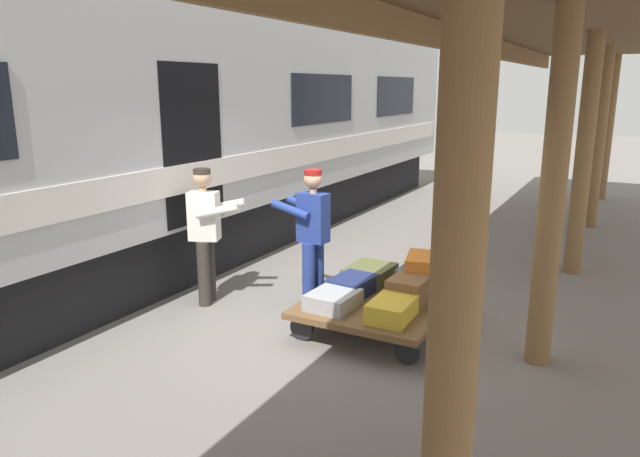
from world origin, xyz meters
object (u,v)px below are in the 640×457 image
(suitcase_gray_aluminum, at_px, (333,300))
(porter_in_overalls, at_px, (312,233))
(suitcase_slate_roller, at_px, (423,279))
(luggage_cart, at_px, (379,303))
(suitcase_brown_leather, at_px, (408,291))
(suitcase_orange_carryall, at_px, (426,262))
(porter_by_door, at_px, (206,231))
(train_car, at_px, (108,132))
(suitcase_yellow_case, at_px, (392,310))
(suitcase_olive_duffel, at_px, (370,274))
(suitcase_navy_fabric, at_px, (353,285))

(suitcase_gray_aluminum, bearing_deg, porter_in_overalls, -47.76)
(suitcase_slate_roller, bearing_deg, luggage_cart, 55.54)
(suitcase_brown_leather, distance_m, suitcase_orange_carryall, 0.53)
(porter_in_overalls, bearing_deg, porter_by_door, 24.89)
(suitcase_orange_carryall, bearing_deg, train_car, 6.77)
(suitcase_yellow_case, bearing_deg, suitcase_olive_duffel, -55.54)
(suitcase_slate_roller, distance_m, suitcase_orange_carryall, 0.22)
(suitcase_gray_aluminum, bearing_deg, suitcase_olive_duffel, -90.00)
(suitcase_gray_aluminum, xyz_separation_m, suitcase_yellow_case, (-0.67, -0.00, 0.01))
(train_car, bearing_deg, suitcase_slate_roller, -173.15)
(suitcase_slate_roller, distance_m, suitcase_olive_duffel, 0.67)
(suitcase_yellow_case, relative_size, suitcase_orange_carryall, 1.00)
(suitcase_olive_duffel, distance_m, suitcase_orange_carryall, 0.75)
(suitcase_yellow_case, bearing_deg, suitcase_gray_aluminum, 0.00)
(train_car, height_order, suitcase_orange_carryall, train_car)
(suitcase_orange_carryall, bearing_deg, suitcase_olive_duffel, -0.24)
(suitcase_slate_roller, relative_size, porter_by_door, 0.34)
(train_car, relative_size, suitcase_orange_carryall, 35.60)
(suitcase_slate_roller, distance_m, porter_in_overalls, 1.44)
(suitcase_brown_leather, height_order, suitcase_olive_duffel, suitcase_brown_leather)
(luggage_cart, height_order, suitcase_slate_roller, suitcase_slate_roller)
(suitcase_brown_leather, relative_size, suitcase_olive_duffel, 0.71)
(luggage_cart, xyz_separation_m, suitcase_navy_fabric, (0.34, -0.00, 0.15))
(porter_in_overalls, height_order, porter_by_door, same)
(train_car, distance_m, porter_by_door, 2.18)
(suitcase_brown_leather, relative_size, porter_in_overalls, 0.26)
(suitcase_orange_carryall, height_order, porter_in_overalls, porter_in_overalls)
(suitcase_olive_duffel, height_order, suitcase_orange_carryall, suitcase_orange_carryall)
(suitcase_gray_aluminum, bearing_deg, suitcase_orange_carryall, -125.69)
(porter_by_door, bearing_deg, suitcase_brown_leather, -173.49)
(train_car, height_order, suitcase_navy_fabric, train_car)
(suitcase_brown_leather, relative_size, suitcase_slate_roller, 0.78)
(train_car, xyz_separation_m, porter_by_door, (-1.85, 0.25, -1.14))
(suitcase_navy_fabric, bearing_deg, suitcase_yellow_case, 143.93)
(luggage_cart, relative_size, porter_in_overalls, 1.05)
(luggage_cart, distance_m, suitcase_olive_duffel, 0.61)
(suitcase_brown_leather, bearing_deg, train_car, 0.49)
(luggage_cart, bearing_deg, suitcase_navy_fabric, -0.00)
(suitcase_olive_duffel, relative_size, porter_by_door, 0.37)
(suitcase_slate_roller, xyz_separation_m, porter_by_door, (2.54, 0.78, 0.44))
(train_car, height_order, porter_by_door, train_car)
(suitcase_gray_aluminum, distance_m, suitcase_orange_carryall, 1.23)
(suitcase_navy_fabric, distance_m, suitcase_gray_aluminum, 0.49)
(suitcase_gray_aluminum, distance_m, porter_by_door, 1.94)
(suitcase_navy_fabric, xyz_separation_m, suitcase_slate_roller, (-0.67, -0.49, 0.04))
(suitcase_brown_leather, distance_m, suitcase_yellow_case, 0.49)
(porter_in_overalls, bearing_deg, suitcase_slate_roller, -170.39)
(porter_in_overalls, bearing_deg, suitcase_navy_fabric, 159.07)
(suitcase_brown_leather, xyz_separation_m, suitcase_slate_roller, (0.00, -0.49, -0.01))
(porter_in_overalls, bearing_deg, suitcase_gray_aluminum, 132.24)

